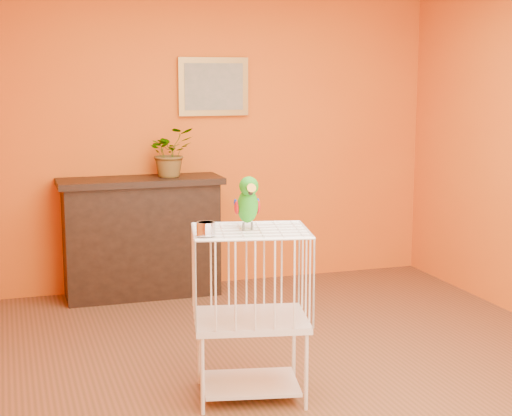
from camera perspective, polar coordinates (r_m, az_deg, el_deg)
name	(u,v)px	position (r m, az deg, el deg)	size (l,w,h in m)	color
ground	(305,369)	(5.09, 3.59, -11.62)	(4.50, 4.50, 0.00)	brown
room_shell	(308,119)	(4.76, 3.79, 6.46)	(4.50, 4.50, 4.50)	orange
console_cabinet	(141,237)	(6.65, -8.34, -2.12)	(1.35, 0.49, 1.01)	black
potted_plant	(169,157)	(6.66, -6.36, 3.72)	(0.37, 0.42, 0.32)	#26722D
framed_picture	(214,87)	(6.86, -3.11, 8.81)	(0.62, 0.04, 0.50)	#A4803A
birdcage	(251,311)	(4.52, -0.40, -7.52)	(0.72, 0.61, 0.99)	white
feed_cup	(206,229)	(4.23, -3.66, -1.51)	(0.10, 0.10, 0.07)	silver
parrot	(248,202)	(4.38, -0.61, 0.43)	(0.15, 0.28, 0.31)	#59544C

